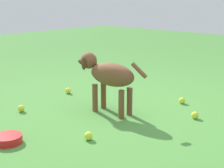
{
  "coord_description": "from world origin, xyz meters",
  "views": [
    {
      "loc": [
        2.11,
        -2.33,
        1.08
      ],
      "look_at": [
        0.01,
        -0.09,
        0.28
      ],
      "focal_mm": 54.7,
      "sensor_mm": 36.0,
      "label": 1
    }
  ],
  "objects_px": {
    "tennis_ball_1": "(68,91)",
    "water_bowl": "(8,139)",
    "tennis_ball_0": "(88,136)",
    "tennis_ball_2": "(21,108)",
    "dog": "(108,75)",
    "tennis_ball_3": "(182,101)",
    "tennis_ball_4": "(195,115)"
  },
  "relations": [
    {
      "from": "tennis_ball_3",
      "to": "tennis_ball_4",
      "type": "height_order",
      "value": "same"
    },
    {
      "from": "dog",
      "to": "tennis_ball_0",
      "type": "xyz_separation_m",
      "value": [
        0.34,
        -0.58,
        -0.33
      ]
    },
    {
      "from": "dog",
      "to": "tennis_ball_3",
      "type": "height_order",
      "value": "dog"
    },
    {
      "from": "tennis_ball_0",
      "to": "tennis_ball_4",
      "type": "height_order",
      "value": "same"
    },
    {
      "from": "tennis_ball_3",
      "to": "dog",
      "type": "bearing_deg",
      "value": -118.01
    },
    {
      "from": "tennis_ball_2",
      "to": "tennis_ball_4",
      "type": "height_order",
      "value": "same"
    },
    {
      "from": "dog",
      "to": "tennis_ball_4",
      "type": "height_order",
      "value": "dog"
    },
    {
      "from": "tennis_ball_2",
      "to": "water_bowl",
      "type": "bearing_deg",
      "value": -40.36
    },
    {
      "from": "tennis_ball_2",
      "to": "tennis_ball_4",
      "type": "bearing_deg",
      "value": 36.42
    },
    {
      "from": "tennis_ball_1",
      "to": "tennis_ball_4",
      "type": "bearing_deg",
      "value": 9.76
    },
    {
      "from": "dog",
      "to": "tennis_ball_2",
      "type": "xyz_separation_m",
      "value": [
        -0.61,
        -0.57,
        -0.33
      ]
    },
    {
      "from": "tennis_ball_2",
      "to": "dog",
      "type": "bearing_deg",
      "value": 42.86
    },
    {
      "from": "tennis_ball_0",
      "to": "water_bowl",
      "type": "distance_m",
      "value": 0.61
    },
    {
      "from": "tennis_ball_1",
      "to": "water_bowl",
      "type": "distance_m",
      "value": 1.38
    },
    {
      "from": "dog",
      "to": "tennis_ball_0",
      "type": "bearing_deg",
      "value": 117.19
    },
    {
      "from": "tennis_ball_1",
      "to": "tennis_ball_3",
      "type": "distance_m",
      "value": 1.28
    },
    {
      "from": "tennis_ball_0",
      "to": "tennis_ball_1",
      "type": "distance_m",
      "value": 1.34
    },
    {
      "from": "tennis_ball_0",
      "to": "tennis_ball_2",
      "type": "distance_m",
      "value": 0.96
    },
    {
      "from": "dog",
      "to": "tennis_ball_1",
      "type": "xyz_separation_m",
      "value": [
        -0.77,
        0.15,
        -0.33
      ]
    },
    {
      "from": "tennis_ball_3",
      "to": "water_bowl",
      "type": "xyz_separation_m",
      "value": [
        -0.44,
        -1.75,
        -0.0
      ]
    },
    {
      "from": "tennis_ball_4",
      "to": "water_bowl",
      "type": "distance_m",
      "value": 1.63
    },
    {
      "from": "dog",
      "to": "tennis_ball_2",
      "type": "bearing_deg",
      "value": 39.3
    },
    {
      "from": "tennis_ball_0",
      "to": "tennis_ball_2",
      "type": "relative_size",
      "value": 1.0
    },
    {
      "from": "dog",
      "to": "tennis_ball_1",
      "type": "bearing_deg",
      "value": -14.39
    },
    {
      "from": "tennis_ball_2",
      "to": "water_bowl",
      "type": "distance_m",
      "value": 0.72
    },
    {
      "from": "tennis_ball_4",
      "to": "water_bowl",
      "type": "height_order",
      "value": "tennis_ball_4"
    },
    {
      "from": "dog",
      "to": "water_bowl",
      "type": "height_order",
      "value": "dog"
    },
    {
      "from": "tennis_ball_1",
      "to": "tennis_ball_2",
      "type": "xyz_separation_m",
      "value": [
        0.16,
        -0.72,
        0.0
      ]
    },
    {
      "from": "water_bowl",
      "to": "tennis_ball_2",
      "type": "bearing_deg",
      "value": 139.64
    },
    {
      "from": "tennis_ball_0",
      "to": "tennis_ball_2",
      "type": "xyz_separation_m",
      "value": [
        -0.96,
        0.01,
        0.0
      ]
    },
    {
      "from": "dog",
      "to": "tennis_ball_0",
      "type": "relative_size",
      "value": 12.4
    },
    {
      "from": "tennis_ball_2",
      "to": "water_bowl",
      "type": "xyz_separation_m",
      "value": [
        0.55,
        -0.47,
        -0.0
      ]
    }
  ]
}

